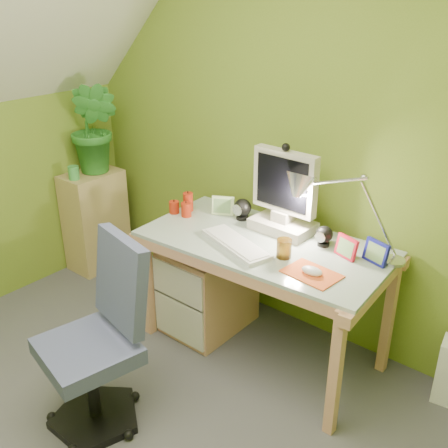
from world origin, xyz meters
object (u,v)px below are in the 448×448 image
Objects in this scene: desk at (262,298)px; desk_lamp at (363,196)px; task_chair at (87,350)px; monitor at (285,183)px; side_ledge at (96,220)px; potted_plant at (95,128)px.

desk_lamp reaches higher than desk.
monitor is at bearing 87.65° from task_chair.
side_ledge reaches higher than desk.
desk_lamp is at bearing 69.10° from task_chair.
desk_lamp is 0.75× the size of task_chair.
potted_plant is (-1.98, -0.07, 0.03)m from desk_lamp.
desk is 2.09× the size of desk_lamp.
desk is 1.80× the size of side_ledge.
task_chair is (1.27, -1.02, 0.06)m from side_ledge.
desk is at bearing -88.83° from monitor.
desk is 2.36× the size of monitor.
desk_lamp is (0.45, 0.00, 0.04)m from monitor.
desk_lamp is (0.45, 0.18, 0.67)m from desk.
monitor reaches higher than side_ledge.
potted_plant reaches higher than monitor.
desk_lamp reaches higher than side_ledge.
desk is at bearing -2.12° from side_ledge.
task_chair is (1.23, -1.07, -0.63)m from potted_plant.
monitor is at bearing 86.56° from desk.
side_ledge is at bearing 153.31° from task_chair.
potted_plant is (0.04, 0.05, 0.69)m from side_ledge.
desk_lamp is 0.98× the size of potted_plant.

